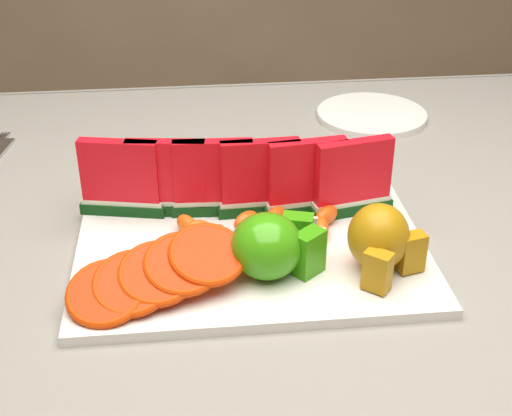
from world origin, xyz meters
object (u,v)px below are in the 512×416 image
at_px(pear_cluster, 380,240).
at_px(platter, 251,246).
at_px(apple_cluster, 273,246).
at_px(side_plate, 372,115).

bearing_deg(pear_cluster, platter, 152.33).
height_order(apple_cluster, side_plate, apple_cluster).
bearing_deg(platter, apple_cluster, -73.53).
bearing_deg(side_plate, platter, -122.48).
bearing_deg(pear_cluster, side_plate, 76.59).
xyz_separation_m(pear_cluster, side_plate, (0.11, 0.44, -0.05)).
height_order(pear_cluster, side_plate, pear_cluster).
bearing_deg(platter, pear_cluster, -27.67).
xyz_separation_m(platter, apple_cluster, (0.02, -0.06, 0.04)).
bearing_deg(apple_cluster, platter, 106.47).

